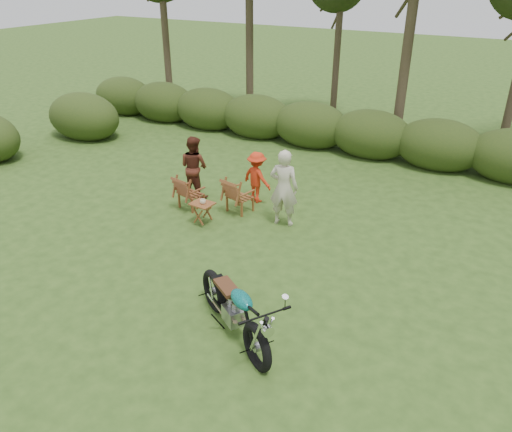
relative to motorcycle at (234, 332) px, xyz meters
The scene contains 10 objects.
ground 0.79m from the motorcycle, 167.07° to the left, with size 80.00×80.00×0.00m, color #2B4617.
tree_line 10.62m from the motorcycle, 91.55° to the left, with size 22.52×11.62×8.14m.
motorcycle is the anchor object (origin of this frame).
lawn_chair_right 4.40m from the motorcycle, 119.93° to the left, with size 0.60×0.60×0.87m, color brown, non-canonical shape.
lawn_chair_left 4.74m from the motorcycle, 134.20° to the left, with size 0.58×0.58×0.85m, color brown, non-canonical shape.
side_table 3.83m from the motorcycle, 132.34° to the left, with size 0.51×0.43×0.52m, color brown, non-canonical shape.
cup 3.84m from the motorcycle, 132.13° to the left, with size 0.13×0.13×0.10m, color beige.
adult_a 3.87m from the motorcycle, 105.20° to the left, with size 0.64×0.42×1.76m, color beige.
adult_b 5.43m from the motorcycle, 132.20° to the left, with size 0.76×0.59×1.56m, color #4D2116.
child 4.97m from the motorcycle, 115.30° to the left, with size 0.82×0.47×1.27m, color red.
Camera 1 is at (4.17, -5.46, 5.26)m, focal length 35.00 mm.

